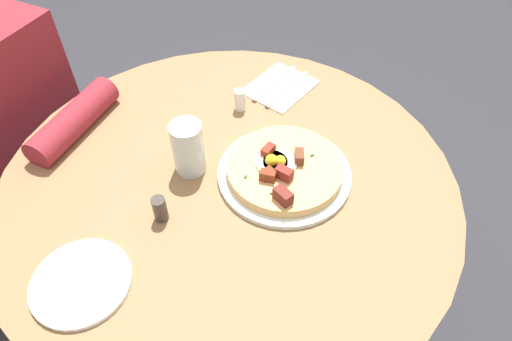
{
  "coord_description": "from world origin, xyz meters",
  "views": [
    {
      "loc": [
        0.55,
        0.33,
        1.47
      ],
      "look_at": [
        -0.03,
        0.05,
        0.77
      ],
      "focal_mm": 31.51,
      "sensor_mm": 36.0,
      "label": 1
    }
  ],
  "objects_px": {
    "fork": "(286,88)",
    "pepper_shaker": "(160,209)",
    "dining_table": "(231,226)",
    "pizza_plate": "(284,174)",
    "water_glass": "(188,148)",
    "breakfast_pizza": "(284,168)",
    "salt_shaker": "(240,100)",
    "knife": "(275,83)",
    "person_seated": "(25,166)",
    "bread_plate": "(81,282)"
  },
  "relations": [
    {
      "from": "breakfast_pizza",
      "to": "pepper_shaker",
      "type": "xyz_separation_m",
      "value": [
        0.2,
        -0.18,
        0.0
      ]
    },
    {
      "from": "pizza_plate",
      "to": "fork",
      "type": "bearing_deg",
      "value": -157.98
    },
    {
      "from": "person_seated",
      "to": "knife",
      "type": "bearing_deg",
      "value": 120.54
    },
    {
      "from": "water_glass",
      "to": "breakfast_pizza",
      "type": "bearing_deg",
      "value": 108.03
    },
    {
      "from": "fork",
      "to": "salt_shaker",
      "type": "relative_size",
      "value": 3.24
    },
    {
      "from": "bread_plate",
      "to": "salt_shaker",
      "type": "height_order",
      "value": "salt_shaker"
    },
    {
      "from": "breakfast_pizza",
      "to": "fork",
      "type": "xyz_separation_m",
      "value": [
        -0.28,
        -0.11,
        -0.02
      ]
    },
    {
      "from": "pepper_shaker",
      "to": "salt_shaker",
      "type": "bearing_deg",
      "value": -178.53
    },
    {
      "from": "pepper_shaker",
      "to": "dining_table",
      "type": "bearing_deg",
      "value": 155.06
    },
    {
      "from": "knife",
      "to": "pepper_shaker",
      "type": "relative_size",
      "value": 3.17
    },
    {
      "from": "dining_table",
      "to": "fork",
      "type": "xyz_separation_m",
      "value": [
        -0.33,
        -0.0,
        0.19
      ]
    },
    {
      "from": "bread_plate",
      "to": "pizza_plate",
      "type": "bearing_deg",
      "value": 149.99
    },
    {
      "from": "breakfast_pizza",
      "to": "bread_plate",
      "type": "bearing_deg",
      "value": -30.06
    },
    {
      "from": "dining_table",
      "to": "fork",
      "type": "bearing_deg",
      "value": -179.15
    },
    {
      "from": "person_seated",
      "to": "pepper_shaker",
      "type": "height_order",
      "value": "person_seated"
    },
    {
      "from": "breakfast_pizza",
      "to": "bread_plate",
      "type": "distance_m",
      "value": 0.45
    },
    {
      "from": "dining_table",
      "to": "person_seated",
      "type": "height_order",
      "value": "person_seated"
    },
    {
      "from": "pizza_plate",
      "to": "bread_plate",
      "type": "xyz_separation_m",
      "value": [
        0.39,
        -0.22,
        -0.0
      ]
    },
    {
      "from": "dining_table",
      "to": "knife",
      "type": "relative_size",
      "value": 5.44
    },
    {
      "from": "pizza_plate",
      "to": "breakfast_pizza",
      "type": "xyz_separation_m",
      "value": [
        0.0,
        -0.0,
        0.02
      ]
    },
    {
      "from": "water_glass",
      "to": "pepper_shaker",
      "type": "xyz_separation_m",
      "value": [
        0.14,
        0.02,
        -0.03
      ]
    },
    {
      "from": "fork",
      "to": "pepper_shaker",
      "type": "relative_size",
      "value": 3.17
    },
    {
      "from": "dining_table",
      "to": "pizza_plate",
      "type": "distance_m",
      "value": 0.22
    },
    {
      "from": "person_seated",
      "to": "salt_shaker",
      "type": "height_order",
      "value": "person_seated"
    },
    {
      "from": "pizza_plate",
      "to": "bread_plate",
      "type": "height_order",
      "value": "pizza_plate"
    },
    {
      "from": "water_glass",
      "to": "fork",
      "type": "bearing_deg",
      "value": 166.61
    },
    {
      "from": "knife",
      "to": "breakfast_pizza",
      "type": "bearing_deg",
      "value": -139.79
    },
    {
      "from": "person_seated",
      "to": "bread_plate",
      "type": "xyz_separation_m",
      "value": [
        0.3,
        0.55,
        0.25
      ]
    },
    {
      "from": "breakfast_pizza",
      "to": "fork",
      "type": "distance_m",
      "value": 0.3
    },
    {
      "from": "dining_table",
      "to": "breakfast_pizza",
      "type": "distance_m",
      "value": 0.24
    },
    {
      "from": "dining_table",
      "to": "person_seated",
      "type": "relative_size",
      "value": 0.86
    },
    {
      "from": "fork",
      "to": "water_glass",
      "type": "distance_m",
      "value": 0.36
    },
    {
      "from": "pizza_plate",
      "to": "fork",
      "type": "height_order",
      "value": "pizza_plate"
    },
    {
      "from": "pizza_plate",
      "to": "person_seated",
      "type": "bearing_deg",
      "value": -83.65
    },
    {
      "from": "pizza_plate",
      "to": "salt_shaker",
      "type": "height_order",
      "value": "salt_shaker"
    },
    {
      "from": "knife",
      "to": "pizza_plate",
      "type": "bearing_deg",
      "value": -139.43
    },
    {
      "from": "knife",
      "to": "dining_table",
      "type": "bearing_deg",
      "value": -160.04
    },
    {
      "from": "breakfast_pizza",
      "to": "salt_shaker",
      "type": "xyz_separation_m",
      "value": [
        -0.16,
        -0.18,
        0.0
      ]
    },
    {
      "from": "dining_table",
      "to": "water_glass",
      "type": "height_order",
      "value": "water_glass"
    },
    {
      "from": "breakfast_pizza",
      "to": "water_glass",
      "type": "height_order",
      "value": "water_glass"
    },
    {
      "from": "pizza_plate",
      "to": "salt_shaker",
      "type": "bearing_deg",
      "value": -130.7
    },
    {
      "from": "pizza_plate",
      "to": "water_glass",
      "type": "relative_size",
      "value": 2.35
    },
    {
      "from": "person_seated",
      "to": "fork",
      "type": "height_order",
      "value": "person_seated"
    },
    {
      "from": "breakfast_pizza",
      "to": "water_glass",
      "type": "bearing_deg",
      "value": -71.97
    },
    {
      "from": "bread_plate",
      "to": "person_seated",
      "type": "bearing_deg",
      "value": -118.79
    },
    {
      "from": "pizza_plate",
      "to": "knife",
      "type": "height_order",
      "value": "pizza_plate"
    },
    {
      "from": "bread_plate",
      "to": "knife",
      "type": "bearing_deg",
      "value": 173.4
    },
    {
      "from": "fork",
      "to": "pizza_plate",
      "type": "bearing_deg",
      "value": -144.69
    },
    {
      "from": "person_seated",
      "to": "breakfast_pizza",
      "type": "relative_size",
      "value": 4.6
    },
    {
      "from": "pizza_plate",
      "to": "breakfast_pizza",
      "type": "relative_size",
      "value": 1.16
    }
  ]
}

